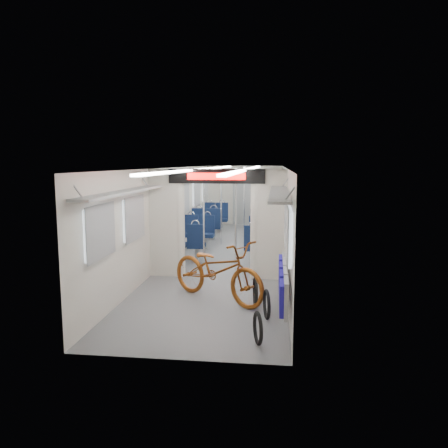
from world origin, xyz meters
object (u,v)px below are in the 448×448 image
at_px(bicycle, 217,270).
at_px(stanchion_far_right, 244,206).
at_px(stanchion_near_left, 204,219).
at_px(bike_hoop_a, 258,330).
at_px(seat_bay_near_left, 193,235).
at_px(flip_bench, 283,282).
at_px(seat_bay_far_right, 267,220).
at_px(bike_hoop_c, 255,294).
at_px(stanchion_near_right, 236,220).
at_px(bike_hoop_b, 267,306).
at_px(seat_bay_near_right, 264,237).
at_px(stanchion_far_left, 221,206).
at_px(seat_bay_far_left, 211,219).

xyz_separation_m(bicycle, stanchion_far_right, (0.08, 5.30, 0.60)).
bearing_deg(stanchion_near_left, bike_hoop_a, -70.97).
bearing_deg(stanchion_near_left, seat_bay_near_left, 109.53).
distance_m(bicycle, flip_bench, 1.37).
bearing_deg(seat_bay_far_right, bicycle, -96.05).
height_order(bike_hoop_c, stanchion_near_left, stanchion_near_left).
bearing_deg(bike_hoop_c, flip_bench, -43.54).
bearing_deg(bike_hoop_c, stanchion_far_right, 96.15).
relative_size(bicycle, bike_hoop_a, 4.57).
distance_m(flip_bench, bike_hoop_c, 0.71).
relative_size(bicycle, bike_hoop_c, 4.00).
bearing_deg(stanchion_near_right, stanchion_far_right, 90.64).
distance_m(bike_hoop_b, seat_bay_near_right, 4.50).
height_order(bike_hoop_a, stanchion_near_left, stanchion_near_left).
height_order(seat_bay_near_right, seat_bay_far_right, seat_bay_far_right).
bearing_deg(stanchion_near_right, flip_bench, -71.23).
distance_m(seat_bay_near_left, stanchion_near_right, 2.05).
bearing_deg(stanchion_near_right, seat_bay_far_right, 82.43).
relative_size(bike_hoop_b, bike_hoop_c, 0.91).
bearing_deg(stanchion_far_right, stanchion_near_left, -102.67).
distance_m(stanchion_near_left, stanchion_far_left, 3.07).
bearing_deg(seat_bay_far_left, seat_bay_near_left, -90.00).
height_order(bicycle, bike_hoop_b, bicycle).
distance_m(bike_hoop_c, stanchion_near_right, 2.80).
bearing_deg(stanchion_near_left, flip_bench, -59.63).
bearing_deg(bike_hoop_b, stanchion_far_right, 97.48).
bearing_deg(bike_hoop_b, seat_bay_far_left, 104.54).
relative_size(flip_bench, stanchion_far_right, 0.92).
xyz_separation_m(stanchion_near_left, stanchion_near_right, (0.72, 0.03, 0.00)).
distance_m(bike_hoop_a, seat_bay_near_right, 5.47).
xyz_separation_m(flip_bench, bike_hoop_c, (-0.45, 0.43, -0.34)).
xyz_separation_m(bicycle, bike_hoop_c, (0.69, -0.33, -0.31)).
bearing_deg(bike_hoop_c, bike_hoop_b, -69.22).
relative_size(stanchion_near_right, stanchion_far_left, 1.00).
xyz_separation_m(seat_bay_near_right, stanchion_near_left, (-1.33, -1.40, 0.62)).
relative_size(bike_hoop_a, seat_bay_near_right, 0.23).
relative_size(seat_bay_near_left, stanchion_near_right, 0.84).
relative_size(seat_bay_far_left, stanchion_far_right, 0.93).
height_order(bicycle, seat_bay_far_left, seat_bay_far_left).
bearing_deg(bicycle, bike_hoop_c, -79.83).
height_order(bike_hoop_c, stanchion_far_right, stanchion_far_right).
bearing_deg(seat_bay_far_right, seat_bay_far_left, 174.20).
distance_m(seat_bay_far_right, stanchion_near_right, 4.63).
bearing_deg(bike_hoop_c, seat_bay_near_right, 89.53).
bearing_deg(seat_bay_far_left, stanchion_near_right, -75.07).
distance_m(flip_bench, stanchion_near_left, 3.51).
relative_size(seat_bay_far_right, stanchion_near_right, 0.98).
height_order(bike_hoop_a, stanchion_near_right, stanchion_near_right).
bearing_deg(stanchion_near_right, seat_bay_far_left, 104.93).
relative_size(flip_bench, seat_bay_near_left, 1.09).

